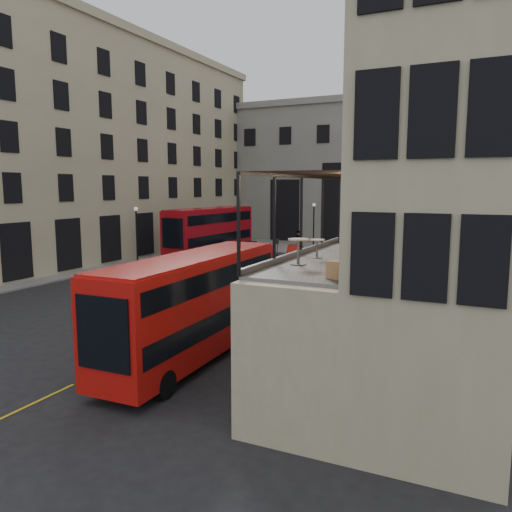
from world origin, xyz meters
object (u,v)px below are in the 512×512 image
at_px(bicycle, 228,274).
at_px(cyclist, 264,270).
at_px(pedestrian_a, 234,239).
at_px(cafe_chair_b, 357,252).
at_px(bus_far, 210,230).
at_px(pedestrian_c, 386,242).
at_px(pedestrian_d, 438,258).
at_px(car_b, 295,252).
at_px(car_c, 250,248).
at_px(traffic_light_far, 213,232).
at_px(street_lamp_a, 137,240).
at_px(cafe_chair_c, 362,248).
at_px(cafe_chair_a, 337,268).
at_px(traffic_light_near, 277,260).
at_px(pedestrian_b, 298,238).
at_px(bus_near, 194,301).
at_px(cafe_table_far, 354,234).
at_px(cafe_chair_d, 378,241).
at_px(cafe_table_near, 298,248).
at_px(cafe_table_mid, 317,246).
at_px(street_lamp_b, 314,230).
at_px(pedestrian_e, 174,257).
at_px(car_a, 252,275).

bearing_deg(bicycle, cyclist, -78.01).
bearing_deg(pedestrian_a, cafe_chair_b, -69.15).
distance_m(bus_far, cafe_chair_b, 34.05).
relative_size(pedestrian_c, pedestrian_d, 0.86).
bearing_deg(cyclist, pedestrian_a, 42.21).
relative_size(car_b, cyclist, 2.55).
relative_size(car_c, pedestrian_a, 3.40).
height_order(traffic_light_far, pedestrian_a, traffic_light_far).
bearing_deg(bicycle, bus_far, 34.98).
height_order(traffic_light_far, street_lamp_a, street_lamp_a).
bearing_deg(bicycle, cafe_chair_c, -139.44).
relative_size(bicycle, cafe_chair_a, 1.66).
height_order(traffic_light_near, pedestrian_b, traffic_light_near).
distance_m(bus_near, car_b, 29.76).
height_order(bus_near, pedestrian_a, bus_near).
distance_m(pedestrian_b, cafe_chair_a, 47.15).
relative_size(cafe_table_far, cafe_chair_d, 0.78).
relative_size(traffic_light_far, cafe_table_near, 4.50).
bearing_deg(pedestrian_d, bicycle, 102.29).
height_order(bus_far, pedestrian_b, bus_far).
bearing_deg(traffic_light_near, cafe_table_mid, -61.56).
xyz_separation_m(street_lamp_a, street_lamp_b, (11.00, 16.00, 0.00)).
bearing_deg(cafe_table_far, cyclist, 127.88).
xyz_separation_m(cafe_table_mid, cafe_chair_d, (1.34, 3.80, -0.15)).
height_order(cafe_chair_c, cafe_chair_d, cafe_chair_d).
xyz_separation_m(pedestrian_a, cafe_chair_c, (23.49, -34.56, 4.03)).
height_order(car_b, pedestrian_c, pedestrian_c).
xyz_separation_m(pedestrian_b, pedestrian_e, (-4.74, -19.51, -0.10)).
height_order(street_lamp_a, cafe_table_mid, street_lamp_a).
relative_size(car_c, cafe_table_far, 7.45).
xyz_separation_m(street_lamp_a, cafe_chair_c, (24.05, -17.15, 2.45)).
bearing_deg(pedestrian_b, cafe_table_mid, -125.71).
relative_size(bus_far, pedestrian_c, 7.47).
relative_size(car_c, pedestrian_d, 2.86).
xyz_separation_m(cafe_table_mid, cafe_chair_a, (1.75, -3.53, -0.16)).
distance_m(bicycle, pedestrian_a, 21.61).
bearing_deg(cafe_chair_a, pedestrian_b, 111.69).
bearing_deg(traffic_light_far, cafe_chair_d, -48.20).
relative_size(traffic_light_far, car_a, 0.88).
bearing_deg(bus_far, pedestrian_e, -92.47).
height_order(bicycle, cafe_chair_d, cafe_chair_d).
height_order(bicycle, cafe_chair_a, cafe_chair_a).
xyz_separation_m(traffic_light_near, street_lamp_a, (-16.00, 6.00, -0.03)).
bearing_deg(cyclist, traffic_light_far, 52.86).
distance_m(traffic_light_near, street_lamp_a, 17.09).
height_order(traffic_light_near, cafe_table_far, cafe_table_far).
xyz_separation_m(bus_far, cafe_chair_b, (21.44, -26.38, 2.03)).
bearing_deg(bus_far, cafe_chair_d, -46.90).
distance_m(traffic_light_far, cafe_chair_b, 35.98).
xyz_separation_m(bus_far, cafe_chair_d, (21.44, -22.91, 2.10)).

